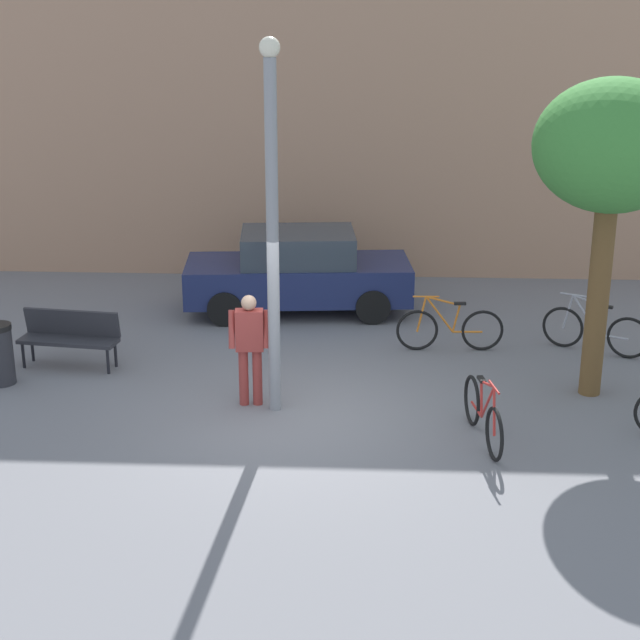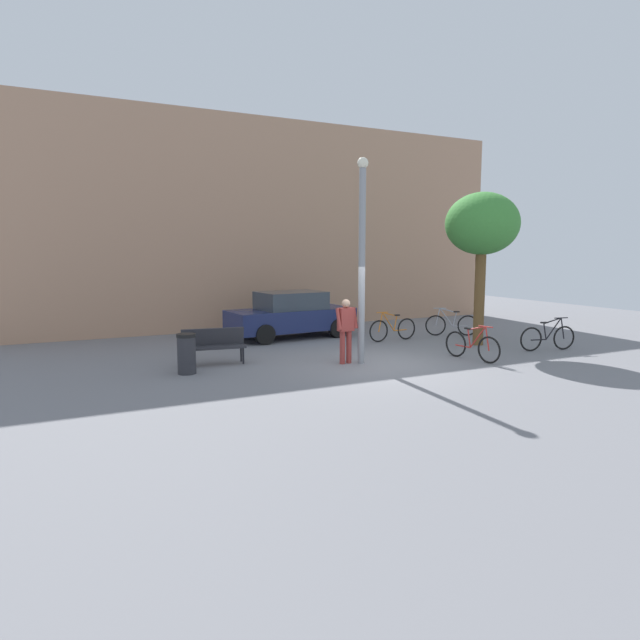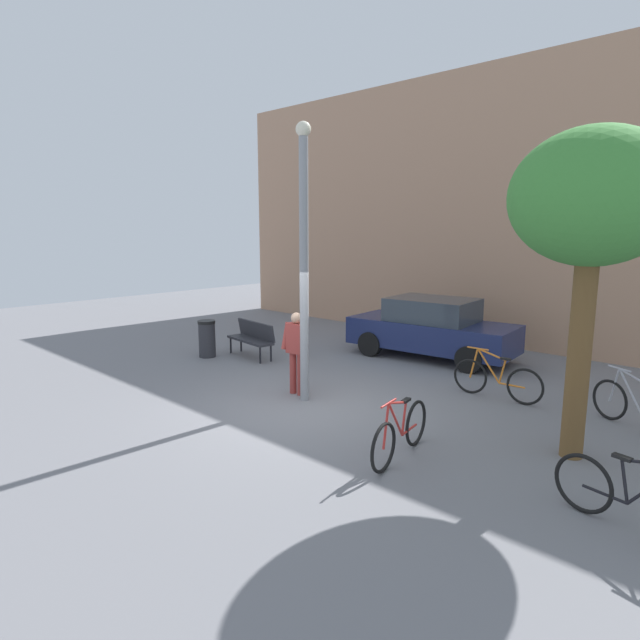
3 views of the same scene
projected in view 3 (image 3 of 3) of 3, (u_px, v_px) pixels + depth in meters
name	position (u px, v px, depth m)	size (l,w,h in m)	color
ground_plane	(306.00, 407.00, 9.81)	(36.00, 36.00, 0.00)	slate
building_facade	(509.00, 209.00, 15.25)	(19.96, 2.00, 7.75)	tan
lamppost	(304.00, 255.00, 9.78)	(0.28, 0.28, 5.20)	gray
person_by_lamppost	(296.00, 347.00, 10.45)	(0.61, 0.31, 1.67)	#9E3833
park_bench	(253.00, 336.00, 13.63)	(1.65, 0.68, 0.92)	#2D2D33
plaza_tree	(592.00, 202.00, 7.09)	(2.21, 2.21, 4.66)	brown
bicycle_red	(400.00, 433.00, 7.59)	(0.34, 1.79, 0.97)	black
bicycle_black	(633.00, 501.00, 5.69)	(1.78, 0.44, 0.97)	black
bicycle_orange	(496.00, 380.00, 10.26)	(1.81, 0.12, 0.97)	black
bicycle_silver	(638.00, 408.00, 8.65)	(1.63, 0.88, 0.97)	black
parked_car_navy	(432.00, 328.00, 13.48)	(4.34, 2.12, 1.55)	navy
trash_bin	(207.00, 339.00, 13.63)	(0.45, 0.45, 0.96)	#2D2D33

